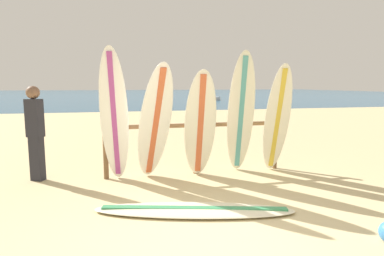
% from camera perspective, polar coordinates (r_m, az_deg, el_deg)
% --- Properties ---
extents(ground_plane, '(120.00, 120.00, 0.00)m').
position_cam_1_polar(ground_plane, '(3.62, 5.14, -20.88)').
color(ground_plane, '#CCB784').
extents(ocean_water, '(120.00, 80.00, 0.01)m').
position_cam_1_polar(ocean_water, '(61.05, -12.13, 5.92)').
color(ocean_water, '#1E5984').
rests_on(ocean_water, ground).
extents(surfboard_rack, '(3.48, 0.09, 1.10)m').
position_cam_1_polar(surfboard_rack, '(6.25, 0.62, -1.48)').
color(surfboard_rack, brown).
rests_on(surfboard_rack, ground).
extents(surfboard_leaning_far_left, '(0.57, 0.79, 2.35)m').
position_cam_1_polar(surfboard_leaning_far_left, '(5.71, -13.54, 1.94)').
color(surfboard_leaning_far_left, white).
rests_on(surfboard_leaning_far_left, ground).
extents(surfboard_leaning_left, '(0.77, 1.13, 2.10)m').
position_cam_1_polar(surfboard_leaning_left, '(5.64, -6.53, 0.72)').
color(surfboard_leaning_left, white).
rests_on(surfboard_leaning_left, ground).
extents(surfboard_leaning_center_left, '(0.63, 0.75, 1.99)m').
position_cam_1_polar(surfboard_leaning_center_left, '(5.84, 1.45, 0.51)').
color(surfboard_leaning_center_left, white).
rests_on(surfboard_leaning_center_left, ground).
extents(surfboard_leaning_center, '(0.64, 0.87, 2.33)m').
position_cam_1_polar(surfboard_leaning_center, '(6.20, 8.58, 2.42)').
color(surfboard_leaning_center, silver).
rests_on(surfboard_leaning_center, ground).
extents(surfboard_leaning_center_right, '(0.62, 0.89, 2.11)m').
position_cam_1_polar(surfboard_leaning_center_right, '(6.36, 14.76, 1.36)').
color(surfboard_leaning_center_right, white).
rests_on(surfboard_leaning_center_right, ground).
extents(surfboard_lying_on_sand, '(2.79, 1.25, 0.08)m').
position_cam_1_polar(surfboard_lying_on_sand, '(4.53, 0.38, -14.24)').
color(surfboard_lying_on_sand, beige).
rests_on(surfboard_lying_on_sand, ground).
extents(beachgoer_standing, '(0.32, 0.28, 1.70)m').
position_cam_1_polar(beachgoer_standing, '(6.40, -25.89, -0.18)').
color(beachgoer_standing, '#26262D').
rests_on(beachgoer_standing, ground).
extents(small_boat_offshore, '(2.67, 2.48, 0.71)m').
position_cam_1_polar(small_boat_offshore, '(35.22, 3.23, 5.30)').
color(small_boat_offshore, silver).
rests_on(small_boat_offshore, ocean_water).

